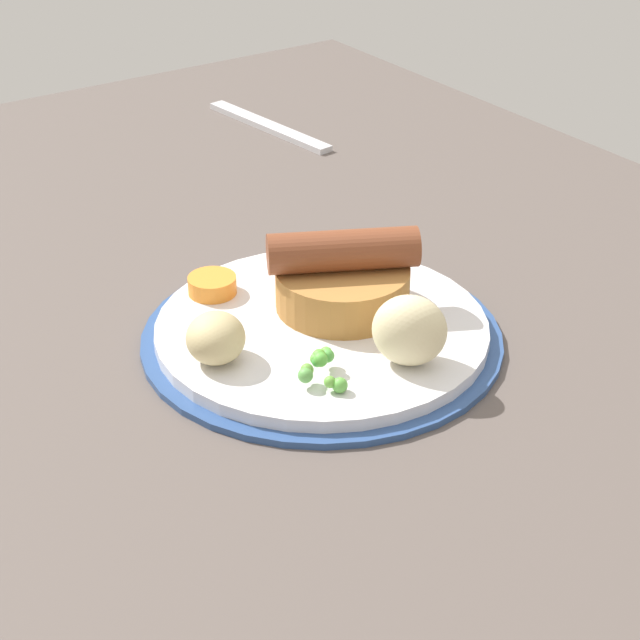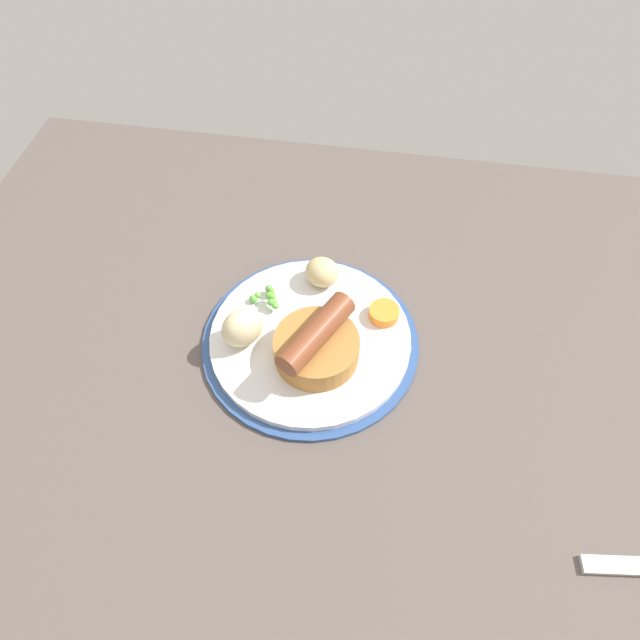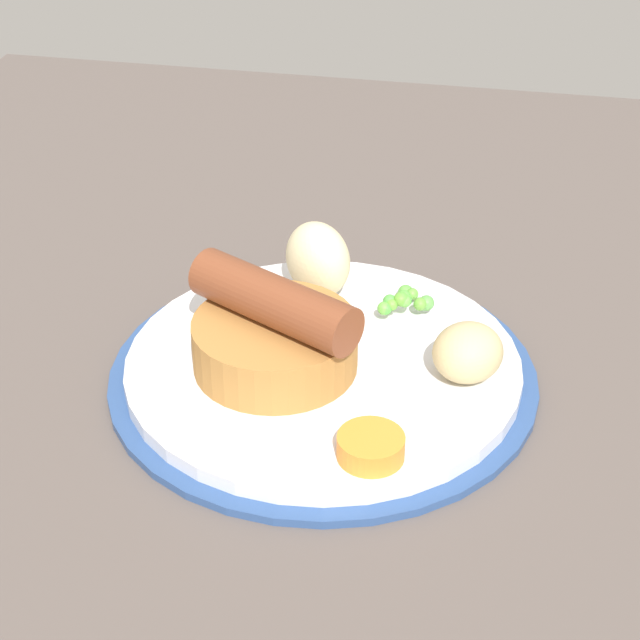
% 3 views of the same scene
% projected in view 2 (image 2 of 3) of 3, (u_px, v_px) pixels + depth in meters
% --- Properties ---
extents(dining_table, '(1.10, 0.80, 0.03)m').
position_uv_depth(dining_table, '(354.00, 380.00, 0.65)').
color(dining_table, '#564C47').
rests_on(dining_table, ground).
extents(dinner_plate, '(0.25, 0.25, 0.01)m').
position_uv_depth(dinner_plate, '(310.00, 340.00, 0.66)').
color(dinner_plate, '#2D4C84').
rests_on(dinner_plate, dining_table).
extents(sausage_pudding, '(0.09, 0.11, 0.06)m').
position_uv_depth(sausage_pudding, '(316.00, 345.00, 0.62)').
color(sausage_pudding, '#AD7538').
rests_on(sausage_pudding, dinner_plate).
extents(pea_pile, '(0.04, 0.03, 0.02)m').
position_uv_depth(pea_pile, '(269.00, 297.00, 0.67)').
color(pea_pile, '#64AD3A').
rests_on(pea_pile, dinner_plate).
extents(potato_chunk_0, '(0.06, 0.06, 0.05)m').
position_uv_depth(potato_chunk_0, '(242.00, 328.00, 0.63)').
color(potato_chunk_0, beige).
rests_on(potato_chunk_0, dinner_plate).
extents(potato_chunk_1, '(0.06, 0.06, 0.03)m').
position_uv_depth(potato_chunk_1, '(322.00, 272.00, 0.69)').
color(potato_chunk_1, '#CCB77F').
rests_on(potato_chunk_1, dinner_plate).
extents(carrot_slice_0, '(0.05, 0.05, 0.01)m').
position_uv_depth(carrot_slice_0, '(384.00, 313.00, 0.66)').
color(carrot_slice_0, orange).
rests_on(carrot_slice_0, dinner_plate).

